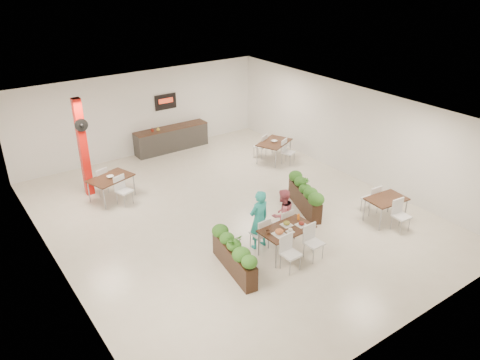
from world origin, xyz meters
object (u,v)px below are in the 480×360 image
Objects in this scene: side_table_a at (111,181)px; main_table at (286,232)px; planter_right at (305,195)px; diner_man at (259,220)px; red_column at (83,147)px; side_table_c at (386,202)px; planter_left at (234,253)px; diner_woman at (282,214)px; side_table_b at (274,145)px; service_counter at (172,138)px.

main_table is at bearing -83.22° from side_table_a.
planter_right is 6.08m from side_table_a.
red_column is at bearing -67.00° from diner_man.
side_table_c is at bearing 162.41° from diner_man.
planter_right reaches higher than planter_left.
diner_man is 5.33m from side_table_a.
diner_woman reaches higher than main_table.
side_table_b is (1.64, 3.51, 0.14)m from planter_right.
side_table_b is at bearing -134.94° from diner_man.
main_table is 1.00× the size of diner_man.
service_counter is at bearing 72.60° from planter_left.
side_table_b is (6.16, -0.56, 0.00)m from side_table_a.
red_column is at bearing 135.89° from planter_right.
service_counter reaches higher than diner_woman.
side_table_b is (3.62, 4.96, 0.01)m from main_table.
service_counter is 6.78m from planter_right.
red_column is 1.94× the size of side_table_b.
planter_right is at bearing -81.55° from service_counter.
service_counter is at bearing 106.09° from side_table_b.
main_table is 6.08m from side_table_a.
service_counter is 4.40m from side_table_a.
side_table_c is at bearing -74.10° from service_counter.
diner_woman reaches higher than planter_right.
side_table_c is at bearing -52.20° from planter_right.
side_table_c is at bearing -62.81° from side_table_a.
red_column reaches higher than side_table_a.
service_counter reaches higher than planter_left.
service_counter is at bearing 25.00° from red_column.
diner_man is 1.01× the size of side_table_b.
red_column is 1.93× the size of diner_man.
side_table_a is at bearing -143.16° from service_counter.
side_table_c is (1.44, -1.86, 0.11)m from planter_right.
diner_woman is 3.19m from side_table_c.
planter_right is (3.51, 1.31, -0.01)m from planter_left.
diner_woman is 0.76× the size of planter_right.
side_table_a is (-1.01, 5.37, 0.12)m from planter_left.
planter_left is (1.49, -6.15, -1.13)m from red_column.
planter_left reaches higher than side_table_b.
planter_right is at bearing 132.29° from side_table_c.
service_counter is 1.52× the size of planter_left.
service_counter is at bearing -102.32° from diner_man.
side_table_a and side_table_b have the same top height.
diner_woman is at bearing 165.03° from side_table_c.
main_table is 1.14× the size of diner_woman.
diner_man is at bearing -84.09° from side_table_a.
main_table is 0.78m from diner_woman.
main_table is at bearing 55.99° from diner_woman.
main_table is at bearing 118.79° from diner_man.
diner_man is 5.89m from side_table_b.
service_counter reaches higher than planter_right.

